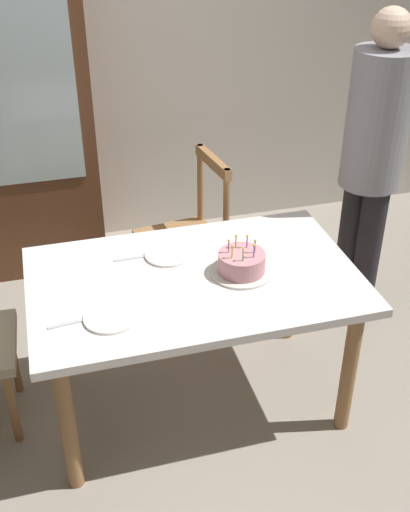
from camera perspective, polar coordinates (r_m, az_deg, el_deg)
name	(u,v)px	position (r m, az deg, el deg)	size (l,w,h in m)	color
ground	(195,398)	(3.30, -0.86, -12.63)	(6.40, 6.40, 0.00)	#9E9384
back_wall	(120,48)	(4.29, -7.62, 18.01)	(6.40, 0.10, 2.60)	beige
dining_table	(194,294)	(2.88, -0.96, -3.45)	(1.46, 0.91, 0.74)	white
birthday_cake	(242,264)	(2.83, 3.29, -0.71)	(0.28, 0.28, 0.17)	silver
plate_near_celebrant	(111,317)	(2.60, -8.45, -5.47)	(0.22, 0.22, 0.01)	white
plate_far_side	(168,254)	(2.98, -3.33, 0.14)	(0.22, 0.22, 0.01)	white
fork_near_celebrant	(70,323)	(2.61, -11.97, -5.90)	(0.18, 0.02, 0.01)	silver
fork_far_side	(134,258)	(2.97, -6.41, -0.16)	(0.18, 0.02, 0.01)	silver
chair_spindle_back	(186,241)	(3.65, -1.75, 1.36)	(0.50, 0.50, 0.95)	#9E7042
person_guest	(372,157)	(3.46, 14.74, 8.58)	(0.32, 0.32, 1.75)	#262328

